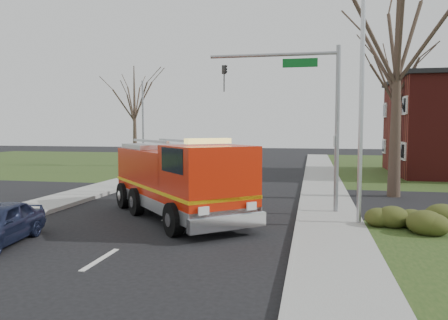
# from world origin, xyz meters

# --- Properties ---
(ground) EXTENTS (120.00, 120.00, 0.00)m
(ground) POSITION_xyz_m (0.00, 0.00, 0.00)
(ground) COLOR black
(ground) RESTS_ON ground
(sidewalk_right) EXTENTS (2.40, 80.00, 0.15)m
(sidewalk_right) POSITION_xyz_m (6.20, 0.00, 0.07)
(sidewalk_right) COLOR gray
(sidewalk_right) RESTS_ON ground
(sidewalk_left) EXTENTS (2.40, 80.00, 0.15)m
(sidewalk_left) POSITION_xyz_m (-6.20, 0.00, 0.07)
(sidewalk_left) COLOR gray
(sidewalk_left) RESTS_ON ground
(health_center_sign) EXTENTS (0.12, 2.00, 1.40)m
(health_center_sign) POSITION_xyz_m (10.50, 12.50, 0.88)
(health_center_sign) COLOR #471410
(health_center_sign) RESTS_ON ground
(hedge_corner) EXTENTS (2.80, 2.00, 0.90)m
(hedge_corner) POSITION_xyz_m (9.00, -1.00, 0.58)
(hedge_corner) COLOR #343C16
(hedge_corner) RESTS_ON lawn_right
(bare_tree_near) EXTENTS (6.00, 6.00, 12.00)m
(bare_tree_near) POSITION_xyz_m (9.50, 6.00, 7.41)
(bare_tree_near) COLOR #392B22
(bare_tree_near) RESTS_ON ground
(bare_tree_far) EXTENTS (5.25, 5.25, 10.50)m
(bare_tree_far) POSITION_xyz_m (11.00, 15.00, 6.49)
(bare_tree_far) COLOR #392B22
(bare_tree_far) RESTS_ON ground
(bare_tree_left) EXTENTS (4.50, 4.50, 9.00)m
(bare_tree_left) POSITION_xyz_m (-10.00, 20.00, 5.56)
(bare_tree_left) COLOR #392B22
(bare_tree_left) RESTS_ON ground
(traffic_signal_mast) EXTENTS (5.29, 0.18, 6.80)m
(traffic_signal_mast) POSITION_xyz_m (5.21, 1.50, 4.71)
(traffic_signal_mast) COLOR gray
(traffic_signal_mast) RESTS_ON ground
(streetlight_pole) EXTENTS (1.48, 0.16, 8.40)m
(streetlight_pole) POSITION_xyz_m (7.14, -0.50, 4.55)
(streetlight_pole) COLOR #B7BABF
(streetlight_pole) RESTS_ON ground
(utility_pole_far) EXTENTS (0.14, 0.14, 7.00)m
(utility_pole_far) POSITION_xyz_m (-6.80, 14.00, 3.50)
(utility_pole_far) COLOR gray
(utility_pole_far) RESTS_ON ground
(fire_engine) EXTENTS (7.14, 7.75, 3.18)m
(fire_engine) POSITION_xyz_m (0.47, -0.35, 1.44)
(fire_engine) COLOR red
(fire_engine) RESTS_ON ground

